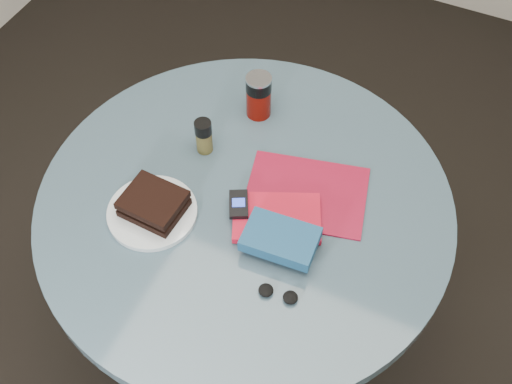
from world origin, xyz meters
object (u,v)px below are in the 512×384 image
at_px(table, 246,237).
at_px(novel, 280,239).
at_px(sandwich, 154,203).
at_px(headphones, 278,294).
at_px(plate, 152,212).
at_px(pepper_grinder, 204,136).
at_px(mp3_player, 239,204).
at_px(soda_can, 259,96).
at_px(red_book, 277,218).
at_px(magazine, 306,194).

relative_size(table, novel, 6.13).
height_order(sandwich, headphones, sandwich).
xyz_separation_m(plate, pepper_grinder, (0.02, 0.23, 0.04)).
xyz_separation_m(sandwich, mp3_player, (0.18, 0.09, -0.01)).
distance_m(table, novel, 0.25).
relative_size(soda_can, pepper_grinder, 1.27).
bearing_deg(plate, sandwich, 54.32).
distance_m(pepper_grinder, headphones, 0.45).
relative_size(table, soda_can, 8.00).
bearing_deg(red_book, mp3_player, 163.82).
bearing_deg(novel, plate, -176.34).
relative_size(magazine, headphones, 3.13).
relative_size(soda_can, novel, 0.77).
xyz_separation_m(soda_can, red_book, (0.19, -0.30, -0.05)).
xyz_separation_m(magazine, headphones, (0.05, -0.28, 0.01)).
bearing_deg(plate, mp3_player, 27.55).
xyz_separation_m(sandwich, magazine, (0.30, 0.20, -0.03)).
xyz_separation_m(sandwich, headphones, (0.35, -0.08, -0.03)).
height_order(novel, mp3_player, novel).
bearing_deg(magazine, mp3_player, -150.92).
bearing_deg(table, plate, -144.22).
height_order(sandwich, red_book, sandwich).
height_order(sandwich, mp3_player, sandwich).
relative_size(pepper_grinder, novel, 0.60).
xyz_separation_m(table, magazine, (0.13, 0.08, 0.17)).
bearing_deg(pepper_grinder, table, -32.10).
bearing_deg(novel, table, 142.45).
distance_m(magazine, mp3_player, 0.17).
xyz_separation_m(pepper_grinder, novel, (0.29, -0.19, -0.01)).
distance_m(plate, soda_can, 0.42).
bearing_deg(magazine, sandwich, -159.45).
height_order(sandwich, soda_can, soda_can).
bearing_deg(mp3_player, plate, -152.45).
bearing_deg(table, headphones, -48.42).
bearing_deg(sandwich, red_book, 20.54).
distance_m(pepper_grinder, mp3_player, 0.21).
bearing_deg(pepper_grinder, headphones, -41.62).
xyz_separation_m(red_book, novel, (0.04, -0.06, 0.02)).
height_order(plate, red_book, red_book).
bearing_deg(mp3_player, table, 92.80).
distance_m(table, plate, 0.28).
distance_m(pepper_grinder, magazine, 0.29).
height_order(table, pepper_grinder, pepper_grinder).
xyz_separation_m(pepper_grinder, red_book, (0.25, -0.12, -0.04)).
xyz_separation_m(table, pepper_grinder, (-0.16, 0.10, 0.21)).
bearing_deg(pepper_grinder, soda_can, 68.38).
distance_m(sandwich, novel, 0.31).
distance_m(plate, red_book, 0.29).
distance_m(magazine, novel, 0.17).
height_order(magazine, novel, novel).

